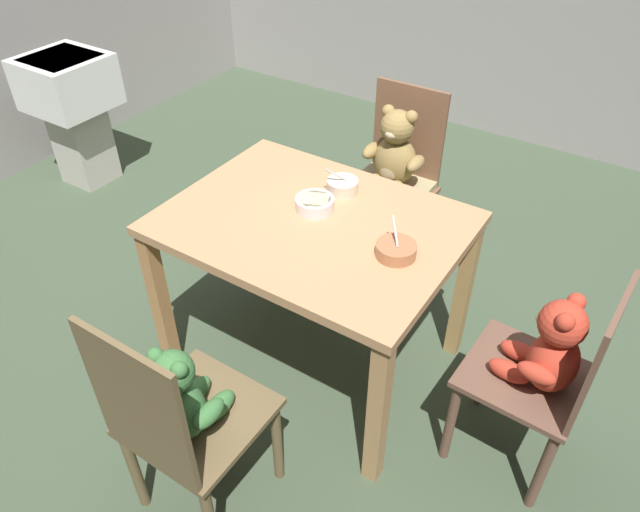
{
  "coord_description": "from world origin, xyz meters",
  "views": [
    {
      "loc": [
        1.0,
        -1.49,
        1.99
      ],
      "look_at": [
        0.0,
        0.05,
        0.53
      ],
      "focal_mm": 33.19,
      "sensor_mm": 36.0,
      "label": 1
    }
  ],
  "objects": [
    {
      "name": "teddy_chair_near_right",
      "position": [
        0.92,
        -0.01,
        0.53
      ],
      "size": [
        0.41,
        0.39,
        0.87
      ],
      "rotation": [
        0.0,
        0.0,
        3.1
      ],
      "color": "brown",
      "rests_on": "ground_plane"
    },
    {
      "name": "porridge_bowl_white_center",
      "position": [
        -0.03,
        0.06,
        0.76
      ],
      "size": [
        0.15,
        0.15,
        0.05
      ],
      "color": "silver",
      "rests_on": "dining_table"
    },
    {
      "name": "ground_plane",
      "position": [
        0.0,
        0.0,
        -0.02
      ],
      "size": [
        5.2,
        5.2,
        0.04
      ],
      "color": "#3E4C38"
    },
    {
      "name": "dining_table",
      "position": [
        0.0,
        0.0,
        0.64
      ],
      "size": [
        1.09,
        0.82,
        0.74
      ],
      "color": "tan",
      "rests_on": "ground_plane"
    },
    {
      "name": "teddy_chair_near_front",
      "position": [
        0.05,
        -0.79,
        0.52
      ],
      "size": [
        0.4,
        0.41,
        0.93
      ],
      "rotation": [
        0.0,
        0.0,
        1.57
      ],
      "color": "brown",
      "rests_on": "ground_plane"
    },
    {
      "name": "porridge_bowl_terracotta_near_right",
      "position": [
        0.36,
        -0.02,
        0.76
      ],
      "size": [
        0.14,
        0.14,
        0.12
      ],
      "color": "#B16E48",
      "rests_on": "dining_table"
    },
    {
      "name": "porridge_bowl_cream_far_center",
      "position": [
        -0.01,
        0.22,
        0.76
      ],
      "size": [
        0.13,
        0.13,
        0.12
      ],
      "color": "beige",
      "rests_on": "dining_table"
    },
    {
      "name": "sink_basin",
      "position": [
        -2.05,
        0.49,
        0.52
      ],
      "size": [
        0.45,
        0.44,
        0.79
      ],
      "color": "#B7B2A8",
      "rests_on": "ground_plane"
    },
    {
      "name": "teddy_chair_far_center",
      "position": [
        -0.06,
        0.78,
        0.55
      ],
      "size": [
        0.4,
        0.41,
        0.92
      ],
      "rotation": [
        0.0,
        0.0,
        -1.57
      ],
      "color": "brown",
      "rests_on": "ground_plane"
    }
  ]
}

